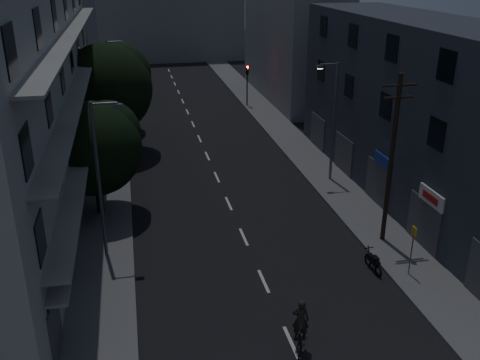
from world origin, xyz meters
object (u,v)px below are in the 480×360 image
object	(u,v)px
utility_pole	(392,157)
bus_stop_sign	(413,242)
motorcycle	(373,263)
cyclist	(300,332)

from	to	relation	value
utility_pole	bus_stop_sign	bearing A→B (deg)	-95.36
bus_stop_sign	motorcycle	world-z (taller)	bus_stop_sign
utility_pole	bus_stop_sign	xyz separation A→B (m)	(-0.33, -3.52, -2.98)
utility_pole	motorcycle	bearing A→B (deg)	-123.83
cyclist	utility_pole	bearing A→B (deg)	64.46
utility_pole	cyclist	size ratio (longest dim) A/B	3.96
bus_stop_sign	cyclist	world-z (taller)	bus_stop_sign
bus_stop_sign	cyclist	bearing A→B (deg)	-150.03
motorcycle	cyclist	bearing A→B (deg)	-140.48
bus_stop_sign	motorcycle	size ratio (longest dim) A/B	1.48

